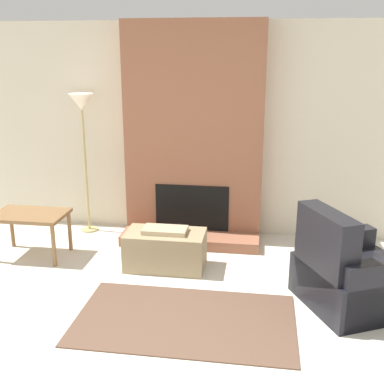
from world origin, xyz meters
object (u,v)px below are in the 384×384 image
at_px(side_table, 30,219).
at_px(floor_lamp_left, 82,113).
at_px(ottoman, 165,249).
at_px(armchair, 349,277).

xyz_separation_m(side_table, floor_lamp_left, (0.35, 0.88, 1.08)).
relative_size(side_table, floor_lamp_left, 0.46).
height_order(ottoman, floor_lamp_left, floor_lamp_left).
height_order(armchair, floor_lamp_left, floor_lamp_left).
bearing_deg(side_table, floor_lamp_left, 68.41).
bearing_deg(floor_lamp_left, armchair, -26.21).
height_order(side_table, floor_lamp_left, floor_lamp_left).
xyz_separation_m(armchair, floor_lamp_left, (-3.02, 1.49, 1.24)).
bearing_deg(ottoman, floor_lamp_left, 141.82).
xyz_separation_m(ottoman, armchair, (1.81, -0.54, 0.07)).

